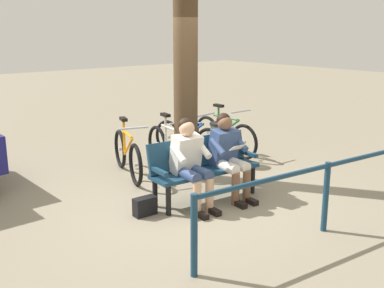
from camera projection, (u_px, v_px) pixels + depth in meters
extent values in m
plane|color=gray|center=(190.00, 202.00, 6.45)|extent=(40.00, 40.00, 0.00)
cube|color=navy|center=(206.00, 171.00, 6.44)|extent=(1.63, 0.59, 0.05)
cube|color=navy|center=(198.00, 151.00, 6.54)|extent=(1.61, 0.28, 0.42)
cube|color=navy|center=(248.00, 153.00, 6.83)|extent=(0.10, 0.40, 0.05)
cube|color=navy|center=(158.00, 171.00, 5.99)|extent=(0.10, 0.40, 0.05)
cylinder|color=black|center=(253.00, 180.00, 6.76)|extent=(0.07, 0.07, 0.40)
cylinder|color=black|center=(168.00, 200.00, 5.97)|extent=(0.07, 0.07, 0.40)
cylinder|color=black|center=(237.00, 174.00, 7.03)|extent=(0.07, 0.07, 0.40)
cylinder|color=black|center=(155.00, 193.00, 6.24)|extent=(0.07, 0.07, 0.40)
cube|color=#334772|center=(224.00, 147.00, 6.57)|extent=(0.41, 0.34, 0.55)
sphere|color=brown|center=(225.00, 123.00, 6.46)|extent=(0.21, 0.21, 0.21)
sphere|color=black|center=(224.00, 120.00, 6.48)|extent=(0.20, 0.20, 0.20)
cylinder|color=white|center=(238.00, 164.00, 6.52)|extent=(0.19, 0.41, 0.15)
cylinder|color=brown|center=(247.00, 186.00, 6.42)|extent=(0.11, 0.11, 0.45)
cube|color=black|center=(251.00, 201.00, 6.39)|extent=(0.11, 0.23, 0.07)
cylinder|color=#334772|center=(240.00, 143.00, 6.57)|extent=(0.12, 0.31, 0.23)
cylinder|color=white|center=(227.00, 167.00, 6.41)|extent=(0.19, 0.41, 0.15)
cylinder|color=brown|center=(235.00, 189.00, 6.31)|extent=(0.11, 0.11, 0.45)
cube|color=black|center=(240.00, 204.00, 6.28)|extent=(0.11, 0.23, 0.07)
cylinder|color=#334772|center=(218.00, 147.00, 6.35)|extent=(0.12, 0.31, 0.23)
cube|color=silver|center=(237.00, 148.00, 6.31)|extent=(0.21, 0.14, 0.09)
cube|color=white|center=(186.00, 154.00, 6.21)|extent=(0.41, 0.34, 0.55)
sphere|color=#D8A884|center=(187.00, 128.00, 6.11)|extent=(0.21, 0.21, 0.21)
sphere|color=black|center=(185.00, 125.00, 6.13)|extent=(0.20, 0.20, 0.20)
cylinder|color=#334772|center=(201.00, 172.00, 6.16)|extent=(0.19, 0.41, 0.15)
cylinder|color=#D8A884|center=(210.00, 195.00, 6.07)|extent=(0.11, 0.11, 0.45)
cube|color=black|center=(214.00, 211.00, 6.04)|extent=(0.11, 0.23, 0.07)
cylinder|color=white|center=(203.00, 149.00, 6.21)|extent=(0.12, 0.31, 0.23)
cylinder|color=#334772|center=(188.00, 175.00, 6.05)|extent=(0.19, 0.41, 0.15)
cylinder|color=#D8A884|center=(197.00, 199.00, 5.96)|extent=(0.11, 0.11, 0.45)
cube|color=black|center=(202.00, 215.00, 5.93)|extent=(0.11, 0.23, 0.07)
cylinder|color=white|center=(178.00, 154.00, 5.99)|extent=(0.12, 0.31, 0.23)
cube|color=black|center=(145.00, 206.00, 5.98)|extent=(0.31, 0.15, 0.24)
cylinder|color=#4C3823|center=(186.00, 72.00, 7.17)|extent=(0.38, 0.38, 3.38)
cylinder|color=slate|center=(220.00, 144.00, 8.16)|extent=(0.35, 0.35, 0.72)
cylinder|color=black|center=(220.00, 124.00, 8.07)|extent=(0.37, 0.37, 0.03)
torus|color=black|center=(244.00, 142.00, 8.45)|extent=(0.07, 0.66, 0.66)
cylinder|color=silver|center=(244.00, 142.00, 8.45)|extent=(0.05, 0.06, 0.06)
torus|color=black|center=(207.00, 132.00, 9.21)|extent=(0.07, 0.66, 0.66)
cylinder|color=silver|center=(207.00, 132.00, 9.21)|extent=(0.05, 0.06, 0.06)
cylinder|color=#337238|center=(225.00, 117.00, 8.74)|extent=(0.05, 0.63, 0.04)
cylinder|color=#337238|center=(228.00, 128.00, 8.73)|extent=(0.04, 0.60, 0.43)
cylinder|color=#337238|center=(218.00, 120.00, 8.89)|extent=(0.04, 0.04, 0.55)
cube|color=black|center=(219.00, 106.00, 8.82)|extent=(0.09, 0.22, 0.05)
cylinder|color=#B2B2B7|center=(241.00, 111.00, 8.39)|extent=(0.48, 0.04, 0.03)
torus|color=black|center=(210.00, 146.00, 8.14)|extent=(0.15, 0.66, 0.66)
cylinder|color=silver|center=(210.00, 146.00, 8.14)|extent=(0.06, 0.07, 0.06)
torus|color=black|center=(168.00, 137.00, 8.80)|extent=(0.15, 0.66, 0.66)
cylinder|color=silver|center=(168.00, 137.00, 8.80)|extent=(0.06, 0.07, 0.06)
cylinder|color=#1E519E|center=(188.00, 121.00, 8.38)|extent=(0.13, 0.63, 0.04)
cylinder|color=#1E519E|center=(191.00, 133.00, 8.37)|extent=(0.12, 0.60, 0.43)
cylinder|color=#1E519E|center=(181.00, 124.00, 8.52)|extent=(0.04, 0.04, 0.55)
cube|color=black|center=(181.00, 109.00, 8.45)|extent=(0.12, 0.23, 0.05)
cylinder|color=#B2B2B7|center=(205.00, 115.00, 8.07)|extent=(0.48, 0.10, 0.03)
torus|color=black|center=(186.00, 157.00, 7.46)|extent=(0.16, 0.66, 0.66)
cylinder|color=silver|center=(186.00, 157.00, 7.46)|extent=(0.06, 0.07, 0.06)
torus|color=black|center=(157.00, 144.00, 8.30)|extent=(0.16, 0.66, 0.66)
cylinder|color=silver|center=(157.00, 144.00, 8.30)|extent=(0.06, 0.07, 0.06)
cylinder|color=silver|center=(171.00, 128.00, 7.79)|extent=(0.14, 0.63, 0.04)
cylinder|color=silver|center=(173.00, 141.00, 7.77)|extent=(0.13, 0.60, 0.43)
cylinder|color=silver|center=(166.00, 131.00, 7.96)|extent=(0.04, 0.04, 0.55)
cube|color=black|center=(165.00, 115.00, 7.89)|extent=(0.12, 0.23, 0.05)
cylinder|color=#B2B2B7|center=(183.00, 123.00, 7.41)|extent=(0.48, 0.11, 0.03)
torus|color=black|center=(136.00, 165.00, 7.05)|extent=(0.26, 0.65, 0.66)
cylinder|color=silver|center=(136.00, 165.00, 7.05)|extent=(0.07, 0.07, 0.06)
torus|color=black|center=(120.00, 149.00, 7.97)|extent=(0.26, 0.65, 0.66)
cylinder|color=silver|center=(120.00, 149.00, 7.97)|extent=(0.07, 0.07, 0.06)
cylinder|color=orange|center=(127.00, 133.00, 7.42)|extent=(0.24, 0.61, 0.04)
cylinder|color=orange|center=(128.00, 147.00, 7.40)|extent=(0.22, 0.58, 0.43)
cylinder|color=orange|center=(124.00, 136.00, 7.60)|extent=(0.04, 0.04, 0.55)
cube|color=black|center=(123.00, 119.00, 7.54)|extent=(0.15, 0.24, 0.05)
cylinder|color=#B2B2B7|center=(133.00, 128.00, 7.01)|extent=(0.47, 0.18, 0.03)
cylinder|color=navy|center=(326.00, 197.00, 5.45)|extent=(0.07, 0.07, 0.85)
cylinder|color=navy|center=(194.00, 236.00, 4.44)|extent=(0.07, 0.07, 0.85)
cylinder|color=navy|center=(328.00, 166.00, 5.36)|extent=(3.72, 0.45, 0.06)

